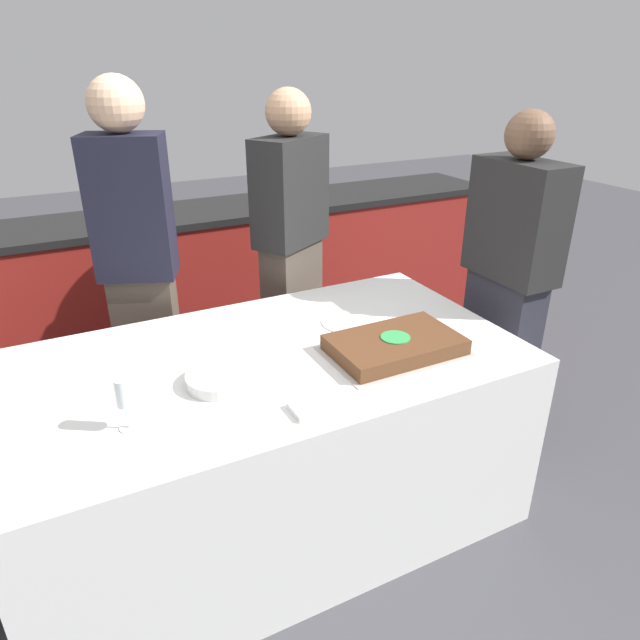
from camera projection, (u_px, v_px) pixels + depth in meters
The scene contains 11 objects.
ground_plane at pixel (275, 513), 2.41m from camera, with size 14.00×14.00×0.00m, color #424247.
back_counter at pixel (171, 287), 3.49m from camera, with size 4.40×0.58×0.92m.
dining_table at pixel (272, 440), 2.25m from camera, with size 1.86×1.02×0.76m.
cake at pixel (395, 345), 2.10m from camera, with size 0.51×0.33×0.06m.
plate_stack at pixel (221, 378), 1.91m from camera, with size 0.23×0.23×0.04m.
wine_glass at pixel (124, 395), 1.64m from camera, with size 0.06×0.06×0.17m.
side_plate_near_cake at pixel (348, 322), 2.35m from camera, with size 0.22×0.22×0.00m.
utensil_pile at pixel (313, 407), 1.77m from camera, with size 0.14×0.10×0.02m.
person_cutting_cake at pixel (291, 257), 2.82m from camera, with size 0.43×0.36×1.63m.
person_seated_right at pixel (506, 290), 2.54m from camera, with size 0.20×0.41×1.57m.
person_standing_back at pixel (139, 270), 2.49m from camera, with size 0.37×0.31×1.70m.
Camera 1 is at (-0.66, -1.72, 1.76)m, focal length 32.00 mm.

